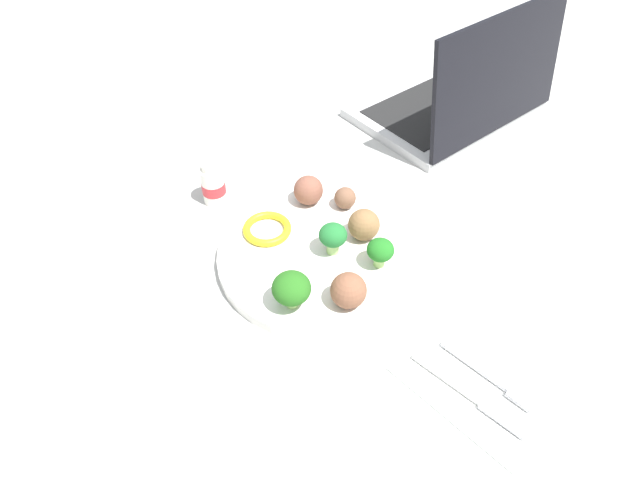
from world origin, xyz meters
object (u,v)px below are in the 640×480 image
object	(u,v)px
broccoli_floret_center	(333,236)
meatball_back_left	(308,190)
yogurt_bottle	(213,185)
plate	(320,254)
fork	(493,376)
pepper_ring_front_left	(267,229)
napkin	(477,384)
laptop	(459,99)
meatball_front_right	(364,225)
meatball_front_left	(345,198)
knife	(474,395)
broccoli_floret_mid_right	(291,289)
meatball_far_rim	(348,290)
broccoli_floret_front_right	(380,251)

from	to	relation	value
broccoli_floret_center	meatball_back_left	world-z (taller)	broccoli_floret_center
yogurt_bottle	plate	bearing A→B (deg)	10.34
fork	pepper_ring_front_left	bearing A→B (deg)	-172.41
napkin	meatball_back_left	bearing A→B (deg)	170.74
pepper_ring_front_left	laptop	size ratio (longest dim) A/B	0.21
plate	meatball_front_right	distance (m)	0.07
meatball_back_left	meatball_front_left	distance (m)	0.05
broccoli_floret_center	yogurt_bottle	world-z (taller)	yogurt_bottle
fork	knife	bearing A→B (deg)	-89.56
broccoli_floret_mid_right	fork	distance (m)	0.25
meatball_far_rim	yogurt_bottle	distance (m)	0.29
meatball_far_rim	fork	xyz separation A→B (m)	(0.18, 0.05, -0.03)
broccoli_floret_front_right	meatball_far_rim	bearing A→B (deg)	-76.36
pepper_ring_front_left	yogurt_bottle	world-z (taller)	yogurt_bottle
meatball_back_left	knife	xyz separation A→B (m)	(0.36, -0.07, -0.03)
pepper_ring_front_left	fork	bearing A→B (deg)	7.59
broccoli_floret_center	fork	xyz separation A→B (m)	(0.26, 0.01, -0.04)
broccoli_floret_mid_right	napkin	world-z (taller)	broccoli_floret_mid_right
plate	broccoli_floret_front_right	size ratio (longest dim) A/B	6.61
broccoli_floret_front_right	yogurt_bottle	xyz separation A→B (m)	(-0.27, -0.08, -0.01)
yogurt_bottle	laptop	bearing A→B (deg)	77.31
meatball_back_left	napkin	bearing A→B (deg)	-9.26
fork	laptop	bearing A→B (deg)	132.26
broccoli_floret_center	fork	size ratio (longest dim) A/B	0.38
broccoli_floret_center	laptop	bearing A→B (deg)	104.73
laptop	knife	bearing A→B (deg)	-50.13
meatball_far_rim	pepper_ring_front_left	distance (m)	0.17
meatball_far_rim	knife	bearing A→B (deg)	5.02
broccoli_floret_mid_right	broccoli_floret_front_right	world-z (taller)	broccoli_floret_mid_right
meatball_front_left	yogurt_bottle	size ratio (longest dim) A/B	0.46
pepper_ring_front_left	knife	size ratio (longest dim) A/B	0.47
broccoli_floret_center	meatball_back_left	bearing A→B (deg)	156.08
broccoli_floret_front_right	meatball_front_left	xyz separation A→B (m)	(-0.11, 0.05, -0.01)
fork	knife	distance (m)	0.04
broccoli_floret_front_right	meatball_front_right	world-z (taller)	meatball_front_right
meatball_front_right	napkin	distance (m)	0.26
laptop	broccoli_floret_front_right	bearing A→B (deg)	-66.35
meatball_front_left	fork	size ratio (longest dim) A/B	0.27
meatball_front_right	meatball_back_left	size ratio (longest dim) A/B	1.01
plate	broccoli_floret_center	size ratio (longest dim) A/B	6.07
napkin	knife	bearing A→B (deg)	-66.44
yogurt_bottle	laptop	distance (m)	0.47
broccoli_floret_front_right	meatball_back_left	xyz separation A→B (m)	(-0.16, 0.02, -0.00)
meatball_far_rim	laptop	size ratio (longest dim) A/B	0.14
pepper_ring_front_left	fork	xyz separation A→B (m)	(0.35, 0.05, -0.01)
broccoli_floret_center	laptop	xyz separation A→B (m)	(-0.11, 0.41, -0.00)
meatball_back_left	meatball_front_left	world-z (taller)	meatball_back_left
fork	yogurt_bottle	bearing A→B (deg)	-173.57
meatball_far_rim	meatball_front_right	xyz separation A→B (m)	(-0.07, 0.10, -0.00)
broccoli_floret_mid_right	pepper_ring_front_left	size ratio (longest dim) A/B	0.74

